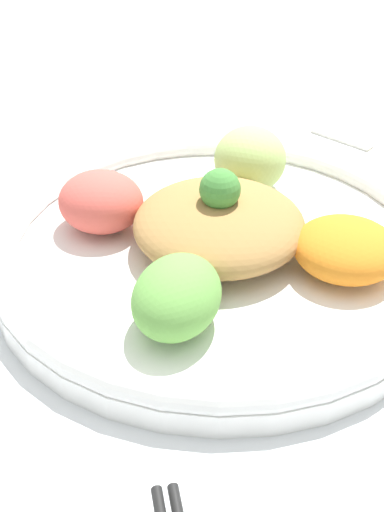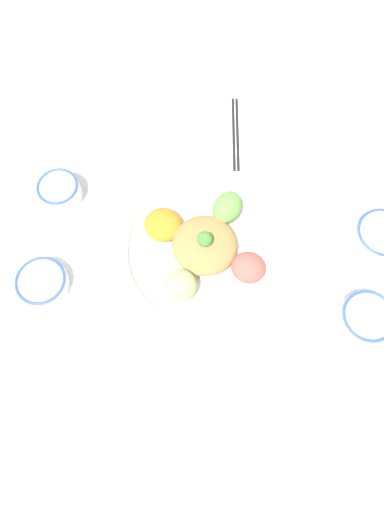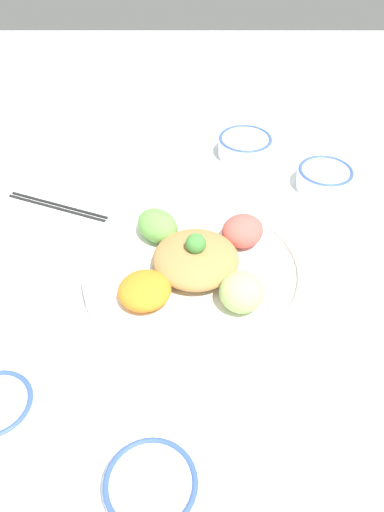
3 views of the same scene
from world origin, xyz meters
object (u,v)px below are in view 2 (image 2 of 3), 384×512
rice_bowl_plain (42,282)px  serving_spoon_main (102,332)px  salad_platter (204,249)px  rice_bowl_blue (381,235)px  sauce_bowl_red (366,318)px  sauce_bowl_dark (60,190)px  chopsticks_pair_near (236,133)px

rice_bowl_plain → serving_spoon_main: (-0.15, -0.09, -0.02)m
salad_platter → rice_bowl_blue: bearing=-106.1°
sauce_bowl_red → rice_bowl_blue: rice_bowl_blue is taller
salad_platter → rice_bowl_blue: 0.40m
sauce_bowl_red → rice_bowl_plain: sauce_bowl_red is taller
salad_platter → sauce_bowl_dark: bearing=45.6°
sauce_bowl_red → chopsticks_pair_near: 0.55m
sauce_bowl_red → rice_bowl_plain: 0.70m
rice_bowl_plain → rice_bowl_blue: bearing=-102.6°
sauce_bowl_red → serving_spoon_main: sauce_bowl_red is taller
serving_spoon_main → chopsticks_pair_near: bearing=112.1°
sauce_bowl_red → rice_bowl_plain: bearing=62.6°
rice_bowl_plain → serving_spoon_main: bearing=-148.5°
sauce_bowl_red → chopsticks_pair_near: bearing=7.0°
salad_platter → sauce_bowl_red: size_ratio=3.39×
salad_platter → chopsticks_pair_near: size_ratio=1.79×
salad_platter → rice_bowl_plain: bearing=81.3°
sauce_bowl_red → rice_bowl_blue: 0.20m
salad_platter → rice_bowl_blue: size_ratio=3.20×
sauce_bowl_dark → chopsticks_pair_near: sauce_bowl_dark is taller
sauce_bowl_red → chopsticks_pair_near: sauce_bowl_red is taller
chopsticks_pair_near → serving_spoon_main: size_ratio=1.74×
salad_platter → sauce_bowl_red: (-0.27, -0.26, -0.00)m
sauce_bowl_red → chopsticks_pair_near: size_ratio=0.53×
serving_spoon_main → sauce_bowl_dark: bearing=163.0°
salad_platter → chopsticks_pair_near: 0.34m
salad_platter → sauce_bowl_dark: size_ratio=3.87×
salad_platter → serving_spoon_main: salad_platter is taller
rice_bowl_blue → serving_spoon_main: bearing=88.4°
sauce_bowl_red → rice_bowl_blue: size_ratio=0.94×
sauce_bowl_red → rice_bowl_plain: (0.32, 0.62, -0.01)m
sauce_bowl_red → sauce_bowl_dark: 0.75m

